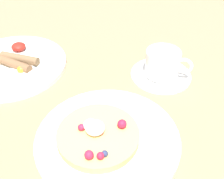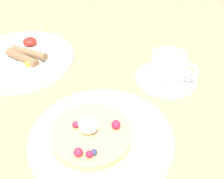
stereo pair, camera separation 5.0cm
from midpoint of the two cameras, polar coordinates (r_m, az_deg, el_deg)
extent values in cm
cube|color=#9B7556|center=(62.19, -2.86, -3.23)|extent=(199.44, 159.23, 3.00)
cylinder|color=white|center=(52.61, 0.53, -10.26)|extent=(27.23, 27.23, 1.34)
cylinder|color=#DDB566|center=(51.41, -1.46, -9.35)|extent=(15.35, 15.35, 1.57)
sphere|color=navy|center=(51.54, -3.67, -7.03)|extent=(1.12, 1.12, 1.12)
sphere|color=#C82241|center=(46.94, -3.97, -13.02)|extent=(1.63, 1.63, 1.63)
sphere|color=red|center=(50.79, 3.69, -7.41)|extent=(1.76, 1.76, 1.76)
sphere|color=#C31F3C|center=(46.81, -1.64, -13.44)|extent=(1.31, 1.31, 1.31)
sphere|color=black|center=(50.16, -1.49, -8.03)|extent=(1.85, 1.85, 1.85)
sphere|color=navy|center=(47.11, -0.67, -13.09)|extent=(1.16, 1.16, 1.16)
sphere|color=#C22140|center=(51.18, -4.83, -7.38)|extent=(1.31, 1.31, 1.31)
sphere|color=#BF2142|center=(50.19, -1.06, -8.21)|extent=(1.60, 1.60, 1.60)
ellipsoid|color=white|center=(50.20, -2.05, -7.72)|extent=(3.63, 3.63, 2.18)
ellipsoid|color=white|center=(51.10, -2.86, -7.05)|extent=(2.79, 2.79, 1.67)
cylinder|color=white|center=(75.94, -16.63, 6.08)|extent=(27.87, 27.87, 1.21)
cylinder|color=brown|center=(74.55, -15.09, 7.29)|extent=(10.55, 4.20, 2.20)
cylinder|color=brown|center=(73.07, -16.34, 6.30)|extent=(10.36, 6.03, 2.20)
ellipsoid|color=white|center=(71.01, -14.97, 4.72)|extent=(7.38, 6.27, 0.60)
sphere|color=yellow|center=(70.73, -15.04, 5.05)|extent=(2.00, 2.00, 2.00)
ellipsoid|color=#B42118|center=(79.79, -15.03, 9.58)|extent=(3.77, 3.77, 2.08)
cylinder|color=white|center=(68.32, 13.24, 2.31)|extent=(14.78, 14.78, 0.81)
cylinder|color=white|center=(66.31, 13.69, 4.66)|extent=(8.19, 8.19, 6.09)
torus|color=white|center=(65.59, 17.96, 3.61)|extent=(4.28, 1.85, 4.21)
cylinder|color=brown|center=(65.23, 13.95, 6.05)|extent=(6.96, 6.96, 0.49)
camera|label=1|loc=(0.02, -87.51, 2.11)|focal=43.93mm
camera|label=2|loc=(0.02, 92.49, -2.11)|focal=43.93mm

